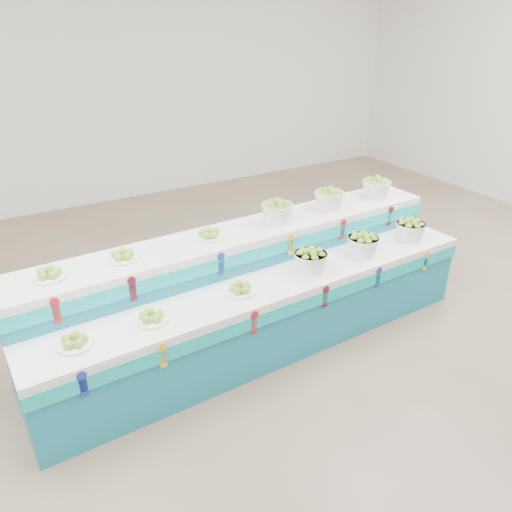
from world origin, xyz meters
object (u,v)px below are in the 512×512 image
plate_upper_mid (123,255)px  basket_upper_right (376,187)px  basket_lower_left (311,260)px  display_stand (256,291)px

plate_upper_mid → basket_upper_right: (2.82, 0.11, 0.06)m
basket_upper_right → basket_lower_left: bearing=-155.6°
display_stand → basket_lower_left: bearing=-32.6°
basket_lower_left → basket_upper_right: basket_upper_right is taller
basket_lower_left → display_stand: bearing=149.6°
plate_upper_mid → basket_upper_right: 2.82m
basket_lower_left → plate_upper_mid: bearing=163.2°
display_stand → plate_upper_mid: 1.27m
basket_lower_left → plate_upper_mid: 1.63m
display_stand → basket_lower_left: size_ratio=14.17×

